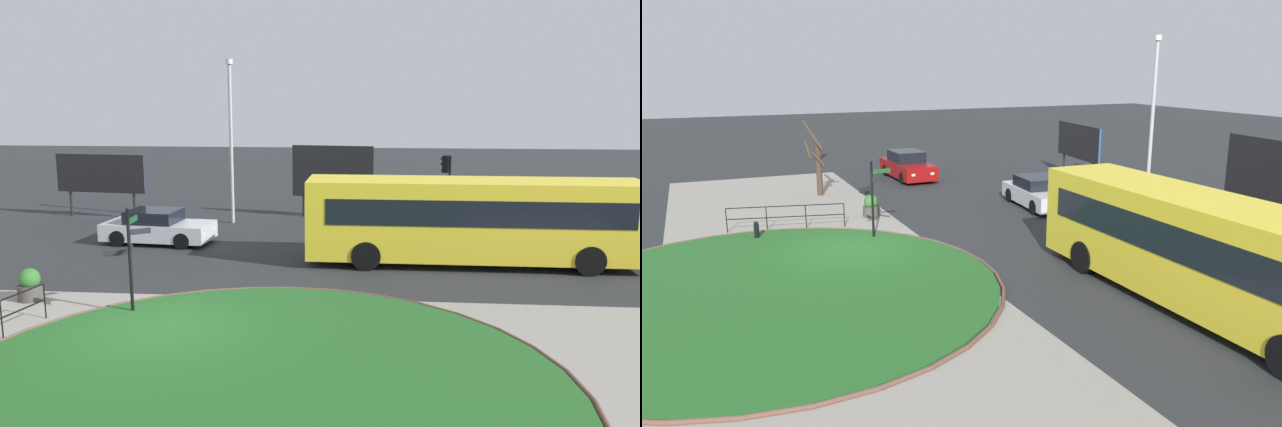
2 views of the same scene
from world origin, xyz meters
TOP-DOWN VIEW (x-y plane):
  - ground at (0.00, 0.00)m, footprint 120.00×120.00m
  - sidewalk_paving at (0.00, -1.61)m, footprint 32.00×8.79m
  - grass_island at (2.82, -3.06)m, footprint 13.14×13.14m
  - grass_kerb_ring at (2.82, -3.06)m, footprint 13.45×13.45m
  - signpost_directional at (-1.23, 1.13)m, footprint 1.10×1.28m
  - bollard_foreground at (-2.84, -2.83)m, footprint 0.18×0.18m
  - railing_grass_edge at (-3.84, -1.62)m, footprint 0.97×4.35m
  - bus_yellow at (8.64, 7.17)m, footprint 11.49×2.53m
  - car_near_lane at (-12.41, 6.24)m, footprint 4.59×1.97m
  - car_far_lane at (-3.44, 9.46)m, footprint 4.45×2.27m
  - lamppost_tall at (-1.36, 13.81)m, footprint 0.32×0.32m
  - billboard_left at (-8.02, 14.58)m, footprint 4.60×0.66m
  - billboard_right at (3.20, 15.52)m, footprint 3.95×0.64m
  - planter_near_signpost at (-4.60, 1.97)m, footprint 0.70×0.70m
  - street_tree_bare at (-9.77, 0.79)m, footprint 1.28×1.28m

SIDE VIEW (x-z plane):
  - ground at x=0.00m, z-range 0.00..0.00m
  - sidewalk_paving at x=0.00m, z-range 0.00..0.02m
  - grass_island at x=2.82m, z-range 0.00..0.10m
  - grass_kerb_ring at x=2.82m, z-range 0.00..0.11m
  - bollard_foreground at x=-2.84m, z-range 0.01..0.72m
  - planter_near_signpost at x=-4.60m, z-range -0.04..0.91m
  - car_far_lane at x=-3.44m, z-range -0.04..1.30m
  - railing_grass_edge at x=-3.84m, z-range 0.15..1.13m
  - car_near_lane at x=-12.41m, z-range -0.07..1.48m
  - street_tree_bare at x=-9.77m, z-range -0.29..3.41m
  - bus_yellow at x=8.64m, z-range 0.12..3.11m
  - signpost_directional at x=-1.23m, z-range 0.24..3.16m
  - billboard_left at x=-8.02m, z-range 0.57..3.66m
  - billboard_right at x=3.20m, z-range 0.47..3.99m
  - lamppost_tall at x=-1.36m, z-range 0.29..7.77m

